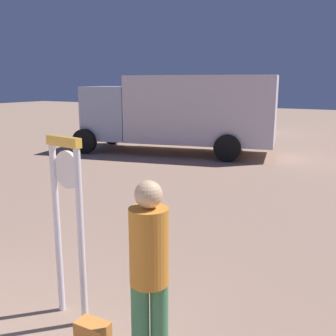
{
  "coord_description": "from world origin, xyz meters",
  "views": [
    {
      "loc": [
        3.13,
        -0.62,
        2.55
      ],
      "look_at": [
        0.12,
        4.79,
        1.2
      ],
      "focal_mm": 41.75,
      "sensor_mm": 36.0,
      "label": 1
    }
  ],
  "objects_px": {
    "box_truck_near": "(182,110)",
    "box_truck_far": "(200,101)",
    "standing_clock": "(68,209)",
    "person_near_clock": "(149,269)"
  },
  "relations": [
    {
      "from": "box_truck_far",
      "to": "standing_clock",
      "type": "bearing_deg",
      "value": -69.94
    },
    {
      "from": "box_truck_far",
      "to": "box_truck_near",
      "type": "bearing_deg",
      "value": -70.83
    },
    {
      "from": "box_truck_near",
      "to": "box_truck_far",
      "type": "bearing_deg",
      "value": 109.17
    },
    {
      "from": "box_truck_near",
      "to": "box_truck_far",
      "type": "height_order",
      "value": "box_truck_far"
    },
    {
      "from": "person_near_clock",
      "to": "box_truck_near",
      "type": "height_order",
      "value": "box_truck_near"
    },
    {
      "from": "standing_clock",
      "to": "box_truck_near",
      "type": "xyz_separation_m",
      "value": [
        -3.73,
        9.89,
        0.31
      ]
    },
    {
      "from": "standing_clock",
      "to": "box_truck_far",
      "type": "bearing_deg",
      "value": 110.06
    },
    {
      "from": "standing_clock",
      "to": "box_truck_near",
      "type": "bearing_deg",
      "value": 110.66
    },
    {
      "from": "box_truck_near",
      "to": "box_truck_far",
      "type": "distance_m",
      "value": 7.1
    },
    {
      "from": "box_truck_near",
      "to": "box_truck_far",
      "type": "relative_size",
      "value": 1.03
    }
  ]
}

